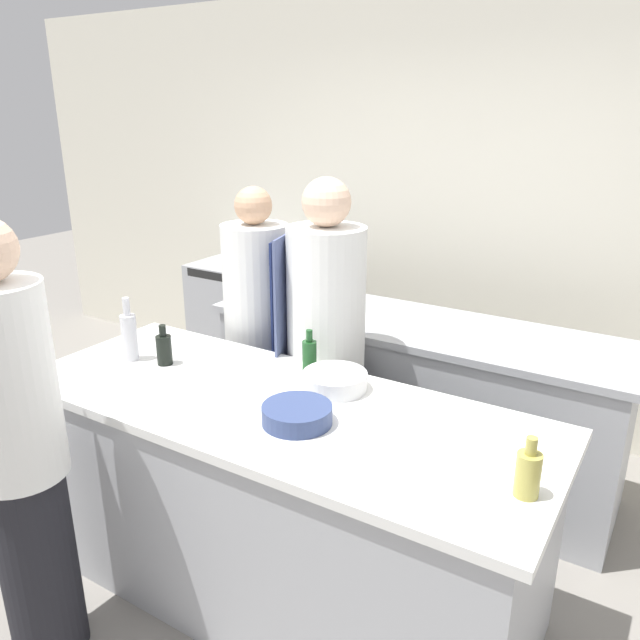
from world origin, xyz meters
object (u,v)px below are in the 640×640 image
bottle_vinegar (129,335)px  chef_at_prep_near (19,453)px  chef_at_pass_far (325,358)px  bottle_wine (164,349)px  chef_at_stove (259,341)px  bowl_mixing_large (297,414)px  bowl_prep_small (335,381)px  bottle_olive_oil (309,355)px  bottle_cooking_oil (528,473)px  oven_range (250,322)px

bottle_vinegar → chef_at_prep_near: bearing=-72.8°
chef_at_pass_far → bottle_vinegar: bearing=115.3°
bottle_wine → chef_at_stove: bearing=85.8°
chef_at_stove → bowl_mixing_large: (0.79, -0.80, 0.13)m
bottle_wine → bowl_mixing_large: bearing=-10.1°
chef_at_stove → bottle_wine: bearing=-11.8°
bowl_prep_small → chef_at_pass_far: bearing=126.3°
bottle_olive_oil → bottle_cooking_oil: size_ratio=0.98×
chef_at_stove → bowl_prep_small: 0.90m
chef_at_prep_near → chef_at_pass_far: 1.43m
bottle_vinegar → chef_at_pass_far: bearing=40.4°
chef_at_prep_near → bottle_olive_oil: size_ratio=8.87×
oven_range → bottle_vinegar: bottle_vinegar is taller
bottle_wine → bowl_mixing_large: bottle_wine is taller
bottle_olive_oil → bottle_vinegar: bottle_vinegar is taller
bottle_olive_oil → chef_at_stove: bearing=147.4°
bottle_vinegar → oven_range: bearing=111.1°
chef_at_pass_far → bottle_olive_oil: chef_at_pass_far is taller
chef_at_stove → bowl_mixing_large: bearing=37.1°
chef_at_stove → bottle_vinegar: (-0.22, -0.69, 0.21)m
bottle_cooking_oil → bowl_mixing_large: size_ratio=0.75×
bottle_olive_oil → bowl_mixing_large: size_ratio=0.73×
chef_at_pass_far → bottle_cooking_oil: (1.16, -0.72, 0.13)m
bowl_mixing_large → bowl_prep_small: bearing=95.1°
bottle_olive_oil → bowl_mixing_large: bearing=-62.8°
bowl_prep_small → chef_at_prep_near: bearing=-127.5°
bottle_olive_oil → chef_at_prep_near: bearing=-117.2°
bottle_wine → chef_at_prep_near: bearing=-85.8°
chef_at_stove → bottle_vinegar: size_ratio=5.53×
chef_at_prep_near → bowl_prep_small: 1.23m
bottle_olive_oil → bottle_cooking_oil: bearing=-22.5°
chef_at_stove → bowl_prep_small: size_ratio=6.15×
chef_at_pass_far → chef_at_prep_near: bearing=145.5°
chef_at_stove → bottle_olive_oil: size_ratio=8.56×
chef_at_stove → bottle_cooking_oil: (1.65, -0.81, 0.17)m
chef_at_prep_near → bowl_mixing_large: 1.02m
oven_range → bottle_wine: (0.85, -1.70, 0.54)m
bowl_prep_small → chef_at_stove: bearing=148.6°
bottle_wine → bowl_mixing_large: (0.84, -0.15, -0.04)m
bowl_mixing_large → bottle_cooking_oil: bearing=-0.8°
bottle_wine → bottle_cooking_oil: bearing=-5.4°
bottle_olive_oil → bowl_prep_small: size_ratio=0.72×
bottle_cooking_oil → bottle_olive_oil: bearing=157.5°
chef_at_stove → bottle_vinegar: chef_at_stove is taller
chef_at_stove → bottle_olive_oil: bearing=49.7°
bottle_cooking_oil → bottle_wine: bearing=174.6°
chef_at_prep_near → chef_at_pass_far: chef_at_pass_far is taller
oven_range → chef_at_stove: size_ratio=0.56×
chef_at_pass_far → bowl_mixing_large: size_ratio=6.59×
chef_at_stove → bottle_olive_oil: chef_at_stove is taller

